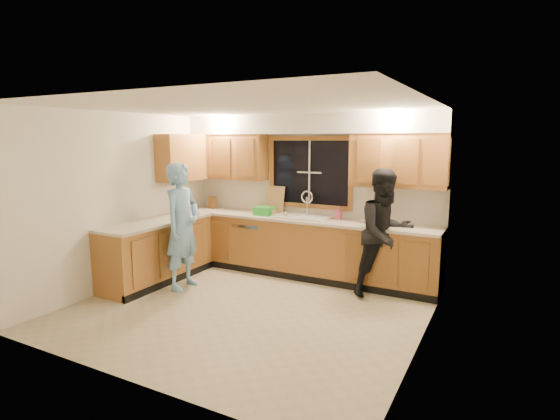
{
  "coord_description": "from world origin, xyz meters",
  "views": [
    {
      "loc": [
        2.82,
        -4.43,
        2.12
      ],
      "look_at": [
        0.13,
        0.65,
        1.18
      ],
      "focal_mm": 28.0,
      "sensor_mm": 36.0,
      "label": 1
    }
  ],
  "objects_px": {
    "bowl": "(369,221)",
    "stove": "(129,260)",
    "woman": "(385,233)",
    "soap_bottle": "(338,213)",
    "knife_block": "(212,202)",
    "sink": "(302,221)",
    "dish_crate": "(265,211)",
    "dishwasher": "(255,244)",
    "man": "(182,226)"
  },
  "relations": [
    {
      "from": "woman",
      "to": "dish_crate",
      "type": "height_order",
      "value": "woman"
    },
    {
      "from": "knife_block",
      "to": "sink",
      "type": "bearing_deg",
      "value": -2.77
    },
    {
      "from": "knife_block",
      "to": "dish_crate",
      "type": "relative_size",
      "value": 0.72
    },
    {
      "from": "man",
      "to": "bowl",
      "type": "distance_m",
      "value": 2.68
    },
    {
      "from": "knife_block",
      "to": "bowl",
      "type": "xyz_separation_m",
      "value": [
        2.84,
        -0.05,
        -0.08
      ]
    },
    {
      "from": "dishwasher",
      "to": "dish_crate",
      "type": "height_order",
      "value": "dish_crate"
    },
    {
      "from": "knife_block",
      "to": "dish_crate",
      "type": "xyz_separation_m",
      "value": [
        1.17,
        -0.17,
        -0.04
      ]
    },
    {
      "from": "knife_block",
      "to": "dishwasher",
      "type": "bearing_deg",
      "value": -7.1
    },
    {
      "from": "woman",
      "to": "knife_block",
      "type": "bearing_deg",
      "value": 124.05
    },
    {
      "from": "dishwasher",
      "to": "soap_bottle",
      "type": "distance_m",
      "value": 1.53
    },
    {
      "from": "dishwasher",
      "to": "bowl",
      "type": "relative_size",
      "value": 3.8
    },
    {
      "from": "sink",
      "to": "woman",
      "type": "xyz_separation_m",
      "value": [
        1.38,
        -0.31,
        0.0
      ]
    },
    {
      "from": "woman",
      "to": "bowl",
      "type": "xyz_separation_m",
      "value": [
        -0.34,
        0.38,
        0.08
      ]
    },
    {
      "from": "stove",
      "to": "soap_bottle",
      "type": "bearing_deg",
      "value": 39.97
    },
    {
      "from": "woman",
      "to": "sink",
      "type": "bearing_deg",
      "value": 119.25
    },
    {
      "from": "bowl",
      "to": "stove",
      "type": "bearing_deg",
      "value": -146.23
    },
    {
      "from": "soap_bottle",
      "to": "bowl",
      "type": "xyz_separation_m",
      "value": [
        0.49,
        -0.07,
        -0.07
      ]
    },
    {
      "from": "stove",
      "to": "woman",
      "type": "height_order",
      "value": "woman"
    },
    {
      "from": "bowl",
      "to": "soap_bottle",
      "type": "bearing_deg",
      "value": 171.82
    },
    {
      "from": "sink",
      "to": "man",
      "type": "distance_m",
      "value": 1.82
    },
    {
      "from": "knife_block",
      "to": "bowl",
      "type": "distance_m",
      "value": 2.84
    },
    {
      "from": "man",
      "to": "bowl",
      "type": "xyz_separation_m",
      "value": [
        2.28,
        1.4,
        0.05
      ]
    },
    {
      "from": "dish_crate",
      "to": "bowl",
      "type": "bearing_deg",
      "value": 4.29
    },
    {
      "from": "dish_crate",
      "to": "bowl",
      "type": "relative_size",
      "value": 1.33
    },
    {
      "from": "stove",
      "to": "soap_bottle",
      "type": "distance_m",
      "value": 3.12
    },
    {
      "from": "dish_crate",
      "to": "sink",
      "type": "bearing_deg",
      "value": 4.67
    },
    {
      "from": "sink",
      "to": "bowl",
      "type": "xyz_separation_m",
      "value": [
        1.04,
        0.07,
        0.08
      ]
    },
    {
      "from": "knife_block",
      "to": "soap_bottle",
      "type": "height_order",
      "value": "knife_block"
    },
    {
      "from": "soap_bottle",
      "to": "man",
      "type": "bearing_deg",
      "value": -140.56
    },
    {
      "from": "dish_crate",
      "to": "stove",
      "type": "bearing_deg",
      "value": -123.38
    },
    {
      "from": "bowl",
      "to": "woman",
      "type": "bearing_deg",
      "value": -47.77
    },
    {
      "from": "woman",
      "to": "knife_block",
      "type": "distance_m",
      "value": 3.21
    },
    {
      "from": "woman",
      "to": "soap_bottle",
      "type": "xyz_separation_m",
      "value": [
        -0.83,
        0.45,
        0.15
      ]
    },
    {
      "from": "soap_bottle",
      "to": "dish_crate",
      "type": "bearing_deg",
      "value": -170.59
    },
    {
      "from": "stove",
      "to": "woman",
      "type": "xyz_separation_m",
      "value": [
        3.18,
        1.52,
        0.42
      ]
    },
    {
      "from": "dish_crate",
      "to": "woman",
      "type": "bearing_deg",
      "value": -7.18
    },
    {
      "from": "stove",
      "to": "man",
      "type": "xyz_separation_m",
      "value": [
        0.56,
        0.5,
        0.45
      ]
    },
    {
      "from": "man",
      "to": "sink",
      "type": "bearing_deg",
      "value": -47.15
    },
    {
      "from": "knife_block",
      "to": "woman",
      "type": "bearing_deg",
      "value": -6.55
    },
    {
      "from": "dishwasher",
      "to": "stove",
      "type": "distance_m",
      "value": 2.04
    },
    {
      "from": "woman",
      "to": "soap_bottle",
      "type": "bearing_deg",
      "value": 103.4
    },
    {
      "from": "woman",
      "to": "dish_crate",
      "type": "distance_m",
      "value": 2.03
    },
    {
      "from": "dish_crate",
      "to": "soap_bottle",
      "type": "bearing_deg",
      "value": 9.41
    },
    {
      "from": "sink",
      "to": "dish_crate",
      "type": "height_order",
      "value": "sink"
    },
    {
      "from": "stove",
      "to": "man",
      "type": "bearing_deg",
      "value": 41.62
    },
    {
      "from": "soap_bottle",
      "to": "bowl",
      "type": "height_order",
      "value": "soap_bottle"
    },
    {
      "from": "man",
      "to": "woman",
      "type": "distance_m",
      "value": 2.82
    },
    {
      "from": "man",
      "to": "soap_bottle",
      "type": "xyz_separation_m",
      "value": [
        1.79,
        1.47,
        0.12
      ]
    },
    {
      "from": "sink",
      "to": "woman",
      "type": "relative_size",
      "value": 0.49
    },
    {
      "from": "woman",
      "to": "man",
      "type": "bearing_deg",
      "value": 153.0
    }
  ]
}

